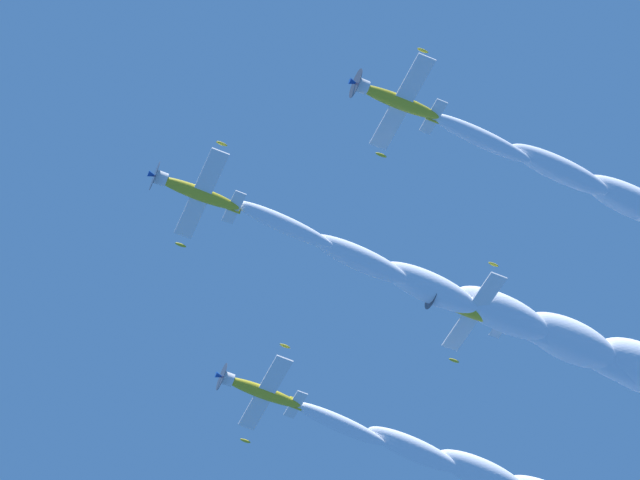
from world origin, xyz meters
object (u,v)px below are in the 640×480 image
(airplane_lead, at_px, (195,192))
(airplane_left_wingman, at_px, (396,101))
(airplane_right_wingman, at_px, (260,391))
(airplane_slot_tail, at_px, (468,310))

(airplane_lead, distance_m, airplane_left_wingman, 17.42)
(airplane_right_wingman, bearing_deg, airplane_lead, -3.99)
(airplane_lead, height_order, airplane_right_wingman, airplane_lead)
(airplane_slot_tail, bearing_deg, airplane_right_wingman, -99.46)
(airplane_slot_tail, bearing_deg, airplane_lead, -52.77)
(airplane_lead, bearing_deg, airplane_left_wingman, 76.48)
(airplane_right_wingman, bearing_deg, airplane_slot_tail, 80.54)
(airplane_lead, distance_m, airplane_slot_tail, 24.78)
(airplane_left_wingman, distance_m, airplane_right_wingman, 27.12)
(airplane_right_wingman, relative_size, airplane_slot_tail, 1.00)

